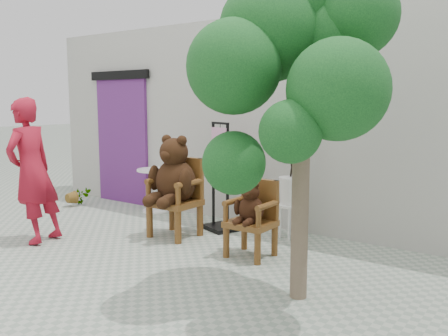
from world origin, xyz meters
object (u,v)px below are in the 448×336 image
Objects in this scene: display_stand at (220,189)px; stool_bucket at (290,190)px; tree at (297,37)px; chair_big at (175,180)px; cafe_table at (156,185)px; chair_small at (252,211)px; person at (32,171)px.

stool_bucket is (0.98, 0.21, 0.06)m from display_stand.
tree reaches higher than stool_bucket.
chair_big is 0.94× the size of stool_bucket.
cafe_table is at bearing 143.27° from chair_big.
display_stand is 1.04× the size of stool_bucket.
chair_big is at bearing -36.73° from cafe_table.
chair_big is 0.42× the size of tree.
chair_big is 0.90× the size of display_stand.
stool_bucket reaches higher than chair_small.
cafe_table is at bearing 157.99° from chair_small.
chair_small is at bearing -90.86° from stool_bucket.
chair_small is 0.91m from stool_bucket.
tree is at bearing -26.97° from cafe_table.
stool_bucket reaches higher than cafe_table.
chair_small is 2.15m from tree.
stool_bucket is (1.29, 0.81, -0.12)m from chair_big.
person is 3.32m from stool_bucket.
display_stand is at bearing -11.39° from cafe_table.
stool_bucket is at bearing 114.81° from person.
cafe_table is (-1.22, 0.91, -0.32)m from chair_big.
cafe_table is at bearing -170.51° from display_stand.
display_stand is 0.47× the size of tree.
display_stand is (-0.97, 0.70, 0.05)m from chair_small.
stool_bucket is (2.51, -0.10, 0.20)m from cafe_table.
tree is at bearing -20.56° from chair_big.
person is at bearing -142.31° from stool_bucket.
stool_bucket is at bearing 89.14° from chair_small.
cafe_table is 0.48× the size of stool_bucket.
stool_bucket is at bearing 32.65° from display_stand.
display_stand is at bearing 125.17° from person.
chair_small reaches higher than cafe_table.
person is at bearing -156.82° from chair_small.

